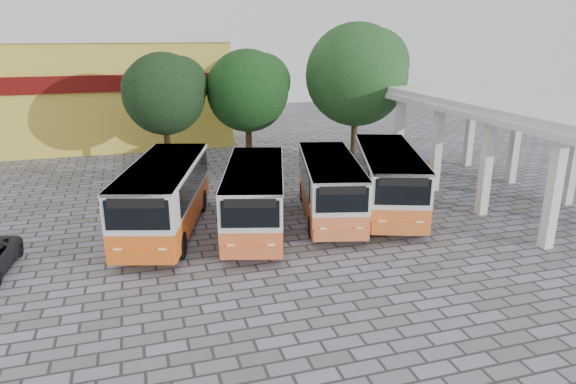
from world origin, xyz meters
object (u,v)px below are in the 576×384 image
object	(u,v)px
bus_centre_left	(255,194)
bus_centre_right	(330,184)
bus_far_left	(165,193)
bus_far_right	(388,177)

from	to	relation	value
bus_centre_left	bus_centre_right	size ratio (longest dim) A/B	1.02
bus_centre_right	bus_centre_left	bearing A→B (deg)	-156.66
bus_centre_left	bus_centre_right	world-z (taller)	bus_centre_left
bus_far_left	bus_far_right	size ratio (longest dim) A/B	1.01
bus_far_right	bus_far_left	bearing A→B (deg)	-162.20
bus_centre_right	bus_far_right	bearing A→B (deg)	13.61
bus_far_left	bus_centre_left	bearing A→B (deg)	3.06
bus_far_left	bus_far_right	distance (m)	10.91
bus_far_left	bus_centre_right	xyz separation A→B (m)	(7.80, -0.30, -0.15)
bus_far_left	bus_far_right	xyz separation A→B (m)	(10.91, -0.33, -0.03)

